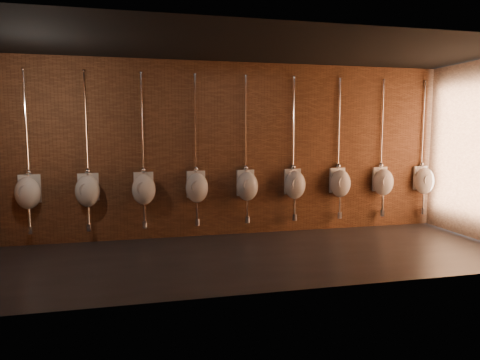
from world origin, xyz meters
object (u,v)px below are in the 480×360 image
object	(u,v)px
urinal_1	(88,190)
urinal_6	(340,183)
urinal_0	(28,192)
urinal_8	(424,180)
urinal_2	(144,189)
urinal_4	(247,186)
urinal_5	(295,184)
urinal_7	(383,181)
urinal_3	(197,187)

from	to	relation	value
urinal_1	urinal_6	xyz separation A→B (m)	(4.69, 0.00, 0.00)
urinal_0	urinal_8	size ratio (longest dim) A/B	1.00
urinal_0	urinal_8	world-z (taller)	same
urinal_6	urinal_8	size ratio (longest dim) A/B	1.00
urinal_2	urinal_4	distance (m)	1.87
urinal_2	urinal_5	distance (m)	2.81
urinal_1	urinal_6	size ratio (longest dim) A/B	1.00
urinal_2	urinal_7	size ratio (longest dim) A/B	1.00
urinal_3	urinal_6	size ratio (longest dim) A/B	1.00
urinal_8	urinal_4	bearing A→B (deg)	180.00
urinal_4	urinal_6	bearing A→B (deg)	0.00
urinal_1	urinal_4	distance (m)	2.81
urinal_0	urinal_5	world-z (taller)	same
urinal_1	urinal_2	distance (m)	0.94
urinal_3	urinal_7	bearing A→B (deg)	0.00
urinal_2	urinal_5	size ratio (longest dim) A/B	1.00
urinal_0	urinal_1	bearing A→B (deg)	0.00
urinal_0	urinal_4	world-z (taller)	same
urinal_0	urinal_1	distance (m)	0.94
urinal_3	urinal_8	size ratio (longest dim) A/B	1.00
urinal_5	urinal_7	bearing A→B (deg)	0.00
urinal_4	urinal_8	distance (m)	3.75
urinal_4	urinal_6	distance (m)	1.87
urinal_0	urinal_7	size ratio (longest dim) A/B	1.00
urinal_6	urinal_7	xyz separation A→B (m)	(0.94, 0.00, 0.00)
urinal_2	urinal_1	bearing A→B (deg)	180.00
urinal_6	urinal_7	world-z (taller)	same
urinal_4	urinal_8	size ratio (longest dim) A/B	1.00
urinal_2	urinal_6	distance (m)	3.75
urinal_2	urinal_4	world-z (taller)	same
urinal_6	urinal_2	bearing A→B (deg)	180.00
urinal_0	urinal_7	bearing A→B (deg)	0.00
urinal_1	urinal_6	bearing A→B (deg)	0.00
urinal_2	urinal_3	xyz separation A→B (m)	(0.94, 0.00, 0.00)
urinal_4	urinal_5	bearing A→B (deg)	0.00
urinal_4	urinal_7	world-z (taller)	same
urinal_0	urinal_3	distance (m)	2.81
urinal_1	urinal_5	world-z (taller)	same
urinal_7	urinal_3	bearing A→B (deg)	180.00
urinal_0	urinal_2	world-z (taller)	same
urinal_1	urinal_7	bearing A→B (deg)	0.00
urinal_1	urinal_8	bearing A→B (deg)	0.00
urinal_7	urinal_5	bearing A→B (deg)	180.00
urinal_1	urinal_2	world-z (taller)	same
urinal_4	urinal_8	xyz separation A→B (m)	(3.75, 0.00, 0.00)
urinal_3	urinal_5	size ratio (longest dim) A/B	1.00
urinal_1	urinal_3	size ratio (longest dim) A/B	1.00
urinal_2	urinal_4	size ratio (longest dim) A/B	1.00
urinal_0	urinal_5	distance (m)	4.69
urinal_2	urinal_7	bearing A→B (deg)	0.00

